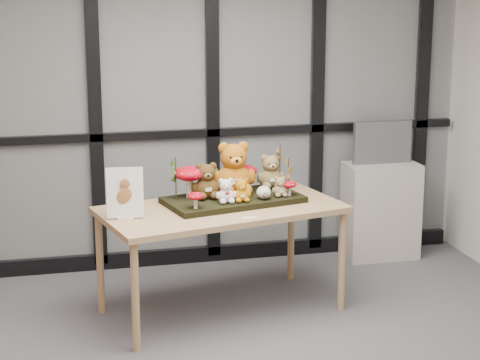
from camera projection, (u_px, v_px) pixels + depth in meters
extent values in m
plane|color=beige|center=(154.00, 89.00, 6.61)|extent=(5.00, 0.00, 5.00)
cube|color=#2D383F|center=(154.00, 89.00, 6.58)|extent=(4.90, 0.02, 2.70)
cube|color=black|center=(158.00, 257.00, 6.90)|extent=(4.90, 0.06, 0.12)
cube|color=black|center=(155.00, 135.00, 6.66)|extent=(4.90, 0.06, 0.06)
cube|color=black|center=(94.00, 91.00, 6.48)|extent=(0.10, 0.06, 2.70)
cube|color=black|center=(212.00, 88.00, 6.68)|extent=(0.10, 0.06, 2.70)
cube|color=black|center=(318.00, 84.00, 6.87)|extent=(0.10, 0.06, 2.70)
cube|color=black|center=(423.00, 81.00, 7.07)|extent=(0.10, 0.06, 2.70)
cube|color=#A48759|center=(221.00, 210.00, 5.80)|extent=(1.73, 1.14, 0.04)
cylinder|color=#A48759|center=(135.00, 297.00, 5.26)|extent=(0.05, 0.05, 0.70)
cylinder|color=#A48759|center=(100.00, 264.00, 5.86)|extent=(0.05, 0.05, 0.70)
cylinder|color=#A48759|center=(342.00, 261.00, 5.91)|extent=(0.05, 0.05, 0.70)
cylinder|color=#A48759|center=(291.00, 234.00, 6.51)|extent=(0.05, 0.05, 0.70)
cube|color=black|center=(233.00, 200.00, 5.89)|extent=(0.99, 0.65, 0.04)
cube|color=silver|center=(126.00, 218.00, 5.52)|extent=(0.11, 0.07, 0.01)
cube|color=white|center=(125.00, 193.00, 5.48)|extent=(0.24, 0.06, 0.32)
ellipsoid|color=brown|center=(125.00, 197.00, 5.48)|extent=(0.10, 0.01, 0.12)
ellipsoid|color=brown|center=(125.00, 184.00, 5.46)|extent=(0.06, 0.01, 0.06)
cube|color=white|center=(250.00, 218.00, 5.54)|extent=(0.09, 0.03, 0.00)
cube|color=#A8A096|center=(380.00, 210.00, 7.02)|extent=(0.58, 0.34, 0.78)
cube|color=#4E5056|center=(382.00, 142.00, 6.91)|extent=(0.48, 0.05, 0.34)
cube|color=black|center=(383.00, 143.00, 6.89)|extent=(0.42, 0.00, 0.28)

